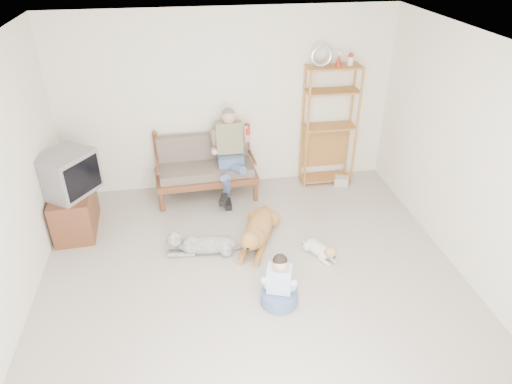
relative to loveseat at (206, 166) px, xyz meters
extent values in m
plane|color=#B9B1A3|center=(0.40, -2.44, -0.49)|extent=(5.50, 5.50, 0.00)
plane|color=silver|center=(0.40, -2.44, 2.21)|extent=(5.50, 5.50, 0.00)
plane|color=silver|center=(0.40, 0.31, 0.86)|extent=(5.00, 0.00, 5.00)
plane|color=silver|center=(2.90, -2.44, 0.86)|extent=(0.00, 5.50, 5.50)
cube|color=brown|center=(0.00, -0.07, -0.14)|extent=(1.53, 0.77, 0.10)
cube|color=#6C5C52|center=(0.00, -0.07, -0.02)|extent=(1.41, 0.67, 0.13)
cube|color=#6C5C52|center=(0.00, 0.17, 0.21)|extent=(1.38, 0.19, 0.45)
cylinder|color=brown|center=(0.00, 0.23, 0.41)|extent=(1.40, 0.12, 0.05)
cylinder|color=brown|center=(-0.70, -0.37, -0.34)|extent=(0.07, 0.07, 0.30)
cylinder|color=brown|center=(-0.70, 0.23, -0.01)|extent=(0.07, 0.07, 0.95)
cylinder|color=brown|center=(0.70, -0.37, -0.34)|extent=(0.07, 0.07, 0.30)
cylinder|color=brown|center=(0.70, 0.23, -0.01)|extent=(0.07, 0.07, 0.95)
cube|color=slate|center=(0.37, -0.08, 0.11)|extent=(0.38, 0.36, 0.19)
cube|color=#7B7956|center=(0.37, 0.01, 0.43)|extent=(0.39, 0.27, 0.49)
sphere|color=tan|center=(0.37, -0.02, 0.76)|extent=(0.20, 0.20, 0.20)
sphere|color=#5E5A53|center=(0.37, 0.00, 0.80)|extent=(0.18, 0.18, 0.18)
cylinder|color=red|center=(0.63, -0.19, 0.59)|extent=(0.07, 0.07, 0.08)
cube|color=#B17937|center=(1.94, 0.11, 1.38)|extent=(0.80, 0.33, 0.03)
torus|color=silver|center=(1.73, 0.11, 1.54)|extent=(0.32, 0.05, 0.32)
cone|color=red|center=(1.99, 0.11, 1.47)|extent=(0.10, 0.10, 0.17)
cylinder|color=#B17937|center=(1.55, -0.04, 0.46)|extent=(0.04, 0.04, 1.88)
cylinder|color=#B17937|center=(1.55, 0.26, 0.46)|extent=(0.04, 0.04, 1.88)
cylinder|color=#B17937|center=(2.33, -0.04, 0.46)|extent=(0.04, 0.04, 1.88)
cylinder|color=#B17937|center=(2.33, 0.26, 0.46)|extent=(0.04, 0.04, 1.88)
cube|color=silver|center=(2.16, -0.09, -0.41)|extent=(0.26, 0.23, 0.14)
cube|color=brown|center=(-1.82, -0.68, -0.19)|extent=(0.55, 0.92, 0.60)
cube|color=brown|center=(-2.06, -0.90, -0.19)|extent=(0.04, 0.40, 0.50)
cube|color=brown|center=(-2.06, -0.46, -0.19)|extent=(0.04, 0.40, 0.50)
cube|color=slate|center=(-1.80, -0.70, 0.39)|extent=(0.82, 0.85, 0.56)
cube|color=black|center=(-1.58, -0.85, 0.39)|extent=(0.34, 0.48, 0.45)
cube|color=silver|center=(-0.85, 0.30, -0.19)|extent=(0.12, 0.02, 0.08)
ellipsoid|color=#A66F39|center=(0.61, -1.26, -0.34)|extent=(0.67, 1.00, 0.30)
sphere|color=#A66F39|center=(0.50, -1.52, -0.32)|extent=(0.30, 0.30, 0.30)
sphere|color=#A66F39|center=(0.41, -1.74, -0.19)|extent=(0.23, 0.23, 0.23)
ellipsoid|color=#A66F39|center=(0.37, -1.84, -0.21)|extent=(0.16, 0.19, 0.09)
cylinder|color=#A66F39|center=(0.79, -0.82, -0.43)|extent=(0.06, 0.38, 0.05)
ellipsoid|color=#A66F39|center=(0.35, -1.69, -0.19)|extent=(0.08, 0.09, 0.12)
ellipsoid|color=#A66F39|center=(0.50, -1.75, -0.19)|extent=(0.08, 0.09, 0.12)
ellipsoid|color=silver|center=(-0.09, -1.49, -0.37)|extent=(0.78, 0.32, 0.23)
sphere|color=silver|center=(-0.32, -1.47, -0.36)|extent=(0.23, 0.23, 0.23)
sphere|color=silver|center=(-0.50, -1.45, -0.26)|extent=(0.20, 0.20, 0.20)
ellipsoid|color=silver|center=(-0.59, -1.44, -0.28)|extent=(0.15, 0.10, 0.08)
cylinder|color=silver|center=(0.29, -1.52, -0.44)|extent=(0.30, 0.11, 0.04)
ellipsoid|color=silver|center=(-0.48, -1.38, -0.26)|extent=(0.07, 0.05, 0.10)
ellipsoid|color=silver|center=(-0.49, -1.52, -0.26)|extent=(0.07, 0.05, 0.10)
ellipsoid|color=silver|center=(1.29, -1.75, -0.40)|extent=(0.35, 0.46, 0.16)
sphere|color=silver|center=(1.34, -1.86, -0.39)|extent=(0.16, 0.16, 0.16)
sphere|color=tan|center=(1.39, -1.95, -0.32)|extent=(0.15, 0.15, 0.15)
ellipsoid|color=tan|center=(1.41, -2.01, -0.34)|extent=(0.10, 0.12, 0.06)
cylinder|color=silver|center=(1.20, -1.56, -0.45)|extent=(0.14, 0.14, 0.03)
cone|color=tan|center=(1.33, -1.96, -0.28)|extent=(0.04, 0.04, 0.05)
cone|color=tan|center=(1.43, -1.92, -0.28)|extent=(0.04, 0.04, 0.05)
torus|color=red|center=(1.38, -1.93, -0.33)|extent=(0.14, 0.14, 0.02)
cylinder|color=slate|center=(0.62, -2.52, -0.41)|extent=(0.42, 0.42, 0.15)
cube|color=white|center=(0.62, -2.50, -0.16)|extent=(0.31, 0.24, 0.32)
sphere|color=tan|center=(0.62, -2.52, 0.07)|extent=(0.17, 0.17, 0.17)
sphere|color=black|center=(0.62, -2.51, 0.09)|extent=(0.16, 0.16, 0.16)
camera|label=1|loc=(-0.24, -6.18, 3.18)|focal=32.00mm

